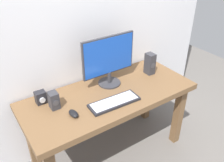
# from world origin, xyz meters

# --- Properties ---
(ground_plane) EXTENTS (6.00, 6.00, 0.00)m
(ground_plane) POSITION_xyz_m (0.00, 0.00, 0.00)
(ground_plane) COLOR slate
(wall_back) EXTENTS (2.95, 0.04, 3.00)m
(wall_back) POSITION_xyz_m (0.00, 0.38, 1.50)
(wall_back) COLOR silver
(wall_back) RESTS_ON ground_plane
(desk) EXTENTS (1.57, 0.67, 0.76)m
(desk) POSITION_xyz_m (0.00, 0.00, 0.65)
(desk) COLOR brown
(desk) RESTS_ON ground_plane
(monitor) EXTENTS (0.53, 0.21, 0.47)m
(monitor) POSITION_xyz_m (0.09, 0.15, 1.01)
(monitor) COLOR #333338
(monitor) RESTS_ON desk
(keyboard_primary) EXTENTS (0.45, 0.18, 0.03)m
(keyboard_primary) POSITION_xyz_m (-0.05, -0.15, 0.77)
(keyboard_primary) COLOR #232328
(keyboard_primary) RESTS_ON desk
(mouse) EXTENTS (0.07, 0.11, 0.04)m
(mouse) POSITION_xyz_m (-0.41, -0.10, 0.78)
(mouse) COLOR black
(mouse) RESTS_ON desk
(speaker_right) EXTENTS (0.08, 0.10, 0.22)m
(speaker_right) POSITION_xyz_m (0.54, 0.08, 0.87)
(speaker_right) COLOR #333338
(speaker_right) RESTS_ON desk
(speaker_left) EXTENTS (0.07, 0.09, 0.15)m
(speaker_left) POSITION_xyz_m (-0.49, 0.08, 0.83)
(speaker_left) COLOR #333338
(speaker_left) RESTS_ON desk
(audio_controller) EXTENTS (0.09, 0.08, 0.11)m
(audio_controller) POSITION_xyz_m (-0.55, 0.20, 0.81)
(audio_controller) COLOR #232328
(audio_controller) RESTS_ON desk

